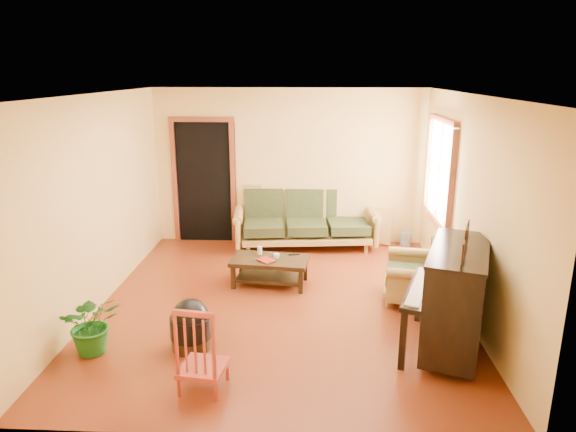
# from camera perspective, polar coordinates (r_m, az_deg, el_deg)

# --- Properties ---
(floor) EXTENTS (5.00, 5.00, 0.00)m
(floor) POSITION_cam_1_polar(r_m,az_deg,el_deg) (6.65, -0.89, -9.62)
(floor) COLOR #571D0B
(floor) RESTS_ON ground
(doorway) EXTENTS (1.08, 0.16, 2.05)m
(doorway) POSITION_cam_1_polar(r_m,az_deg,el_deg) (8.86, -9.32, 3.68)
(doorway) COLOR black
(doorway) RESTS_ON floor
(window) EXTENTS (0.12, 1.36, 1.46)m
(window) POSITION_cam_1_polar(r_m,az_deg,el_deg) (7.64, 16.55, 4.93)
(window) COLOR white
(window) RESTS_ON right_wall
(sofa) EXTENTS (2.40, 1.20, 0.99)m
(sofa) POSITION_cam_1_polar(r_m,az_deg,el_deg) (8.52, 1.99, -0.27)
(sofa) COLOR #A4803C
(sofa) RESTS_ON floor
(coffee_table) EXTENTS (1.10, 0.68, 0.38)m
(coffee_table) POSITION_cam_1_polar(r_m,az_deg,el_deg) (7.13, -2.02, -6.17)
(coffee_table) COLOR black
(coffee_table) RESTS_ON floor
(armchair) EXTENTS (0.93, 0.96, 0.84)m
(armchair) POSITION_cam_1_polar(r_m,az_deg,el_deg) (6.78, 13.68, -5.72)
(armchair) COLOR #A4803C
(armchair) RESTS_ON floor
(piano) EXTENTS (1.14, 1.47, 1.14)m
(piano) POSITION_cam_1_polar(r_m,az_deg,el_deg) (5.64, 18.08, -8.92)
(piano) COLOR black
(piano) RESTS_ON floor
(footstool) EXTENTS (0.54, 0.54, 0.41)m
(footstool) POSITION_cam_1_polar(r_m,az_deg,el_deg) (5.67, -10.73, -12.36)
(footstool) COLOR black
(footstool) RESTS_ON floor
(red_chair) EXTENTS (0.46, 0.50, 0.86)m
(red_chair) POSITION_cam_1_polar(r_m,az_deg,el_deg) (4.89, -9.50, -14.11)
(red_chair) COLOR maroon
(red_chair) RESTS_ON floor
(leaning_frame) EXTENTS (0.50, 0.27, 0.65)m
(leaning_frame) POSITION_cam_1_polar(r_m,az_deg,el_deg) (8.83, 9.92, -1.07)
(leaning_frame) COLOR #BE8C3F
(leaning_frame) RESTS_ON floor
(ceramic_crock) EXTENTS (0.23, 0.23, 0.23)m
(ceramic_crock) POSITION_cam_1_polar(r_m,az_deg,el_deg) (8.90, 12.92, -2.53)
(ceramic_crock) COLOR #2F4E8F
(ceramic_crock) RESTS_ON floor
(potted_plant) EXTENTS (0.74, 0.69, 0.66)m
(potted_plant) POSITION_cam_1_polar(r_m,az_deg,el_deg) (5.82, -20.93, -11.06)
(potted_plant) COLOR #1B601D
(potted_plant) RESTS_ON floor
(book) EXTENTS (0.28, 0.29, 0.02)m
(book) POSITION_cam_1_polar(r_m,az_deg,el_deg) (6.91, -3.02, -5.11)
(book) COLOR maroon
(book) RESTS_ON coffee_table
(candle) EXTENTS (0.07, 0.07, 0.11)m
(candle) POSITION_cam_1_polar(r_m,az_deg,el_deg) (7.21, -3.17, -3.83)
(candle) COLOR silver
(candle) RESTS_ON coffee_table
(glass_jar) EXTENTS (0.11, 0.11, 0.06)m
(glass_jar) POSITION_cam_1_polar(r_m,az_deg,el_deg) (7.08, -1.29, -4.44)
(glass_jar) COLOR silver
(glass_jar) RESTS_ON coffee_table
(remote) EXTENTS (0.16, 0.09, 0.02)m
(remote) POSITION_cam_1_polar(r_m,az_deg,el_deg) (7.19, 0.66, -4.27)
(remote) COLOR black
(remote) RESTS_ON coffee_table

